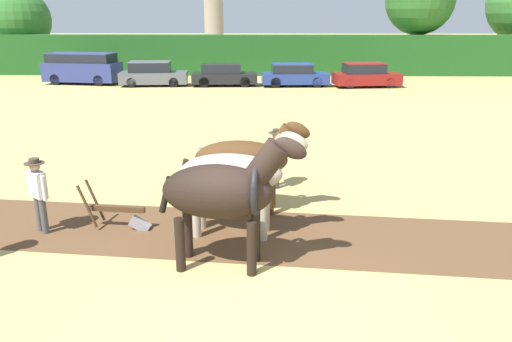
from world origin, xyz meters
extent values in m
plane|color=tan|center=(0.00, 0.00, 0.00)|extent=(240.00, 240.00, 0.00)
cube|color=brown|center=(-3.98, 2.83, 0.00)|extent=(22.96, 4.93, 0.01)
cube|color=#1E511E|center=(0.00, 32.10, 1.50)|extent=(79.72, 1.69, 3.01)
cylinder|color=brown|center=(-19.74, 34.20, 1.39)|extent=(0.44, 0.44, 2.78)
sphere|color=#2D6628|center=(-19.74, 34.20, 4.10)|extent=(4.81, 4.81, 4.81)
cylinder|color=brown|center=(11.98, 33.68, 2.06)|extent=(0.44, 0.44, 4.11)
sphere|color=#2D6628|center=(11.98, 33.68, 5.57)|extent=(5.29, 5.29, 5.29)
cylinder|color=gray|center=(-7.77, 69.83, 4.56)|extent=(2.84, 2.84, 9.13)
ellipsoid|color=black|center=(-0.72, 1.08, 1.47)|extent=(2.11, 1.23, 0.98)
cylinder|color=black|center=(-0.04, 1.30, 0.51)|extent=(0.18, 0.18, 1.03)
cylinder|color=black|center=(-0.09, 0.74, 0.51)|extent=(0.18, 0.18, 1.03)
cylinder|color=black|center=(-1.34, 1.43, 0.51)|extent=(0.18, 0.18, 1.03)
cylinder|color=black|center=(-1.40, 0.87, 0.51)|extent=(0.18, 0.18, 1.03)
cylinder|color=black|center=(0.14, 1.00, 2.00)|extent=(0.91, 0.55, 0.96)
ellipsoid|color=black|center=(0.57, 0.96, 2.31)|extent=(0.70, 0.33, 0.54)
cube|color=black|center=(0.33, 0.98, 2.21)|extent=(0.44, 0.12, 0.59)
cylinder|color=black|center=(-1.67, 1.18, 1.36)|extent=(0.31, 0.15, 0.71)
torus|color=black|center=(-0.01, 1.01, 1.55)|extent=(0.21, 0.99, 0.99)
ellipsoid|color=#B2A38E|center=(-0.58, 2.49, 1.37)|extent=(2.23, 1.06, 0.81)
cylinder|color=#B2A38E|center=(0.15, 2.65, 0.51)|extent=(0.18, 0.18, 1.01)
cylinder|color=#B2A38E|center=(0.10, 2.19, 0.51)|extent=(0.18, 0.18, 1.01)
cylinder|color=#B2A38E|center=(-1.25, 2.79, 0.51)|extent=(0.18, 0.18, 1.01)
cylinder|color=#B2A38E|center=(-1.30, 2.33, 0.51)|extent=(0.18, 0.18, 1.01)
cylinder|color=#B2A38E|center=(0.34, 2.40, 1.82)|extent=(0.76, 0.45, 0.82)
ellipsoid|color=#B2A38E|center=(0.71, 2.36, 2.09)|extent=(0.70, 0.33, 0.54)
cube|color=black|center=(0.50, 2.38, 1.99)|extent=(0.39, 0.12, 0.51)
cylinder|color=black|center=(-1.59, 2.59, 1.29)|extent=(0.31, 0.15, 0.71)
torus|color=black|center=(0.18, 2.41, 1.43)|extent=(0.19, 0.84, 0.83)
ellipsoid|color=#513319|center=(-0.43, 3.90, 1.27)|extent=(2.27, 1.12, 0.86)
cylinder|color=#513319|center=(0.30, 4.07, 0.44)|extent=(0.18, 0.18, 0.89)
cylinder|color=#513319|center=(0.25, 3.58, 0.44)|extent=(0.18, 0.18, 0.89)
cylinder|color=#513319|center=(-1.12, 4.21, 0.44)|extent=(0.18, 0.18, 0.89)
cylinder|color=#513319|center=(-1.17, 3.72, 0.44)|extent=(0.18, 0.18, 0.89)
cylinder|color=#513319|center=(0.49, 3.80, 1.73)|extent=(0.79, 0.48, 0.83)
ellipsoid|color=#513319|center=(0.87, 3.76, 1.99)|extent=(0.70, 0.33, 0.54)
cube|color=gray|center=(0.66, 3.79, 1.91)|extent=(0.39, 0.12, 0.51)
cylinder|color=gray|center=(-1.47, 4.00, 1.18)|extent=(0.31, 0.15, 0.71)
torus|color=black|center=(0.33, 3.82, 1.34)|extent=(0.20, 0.88, 0.88)
cube|color=#4C331E|center=(-3.10, 2.74, 0.45)|extent=(1.27, 0.23, 0.12)
cube|color=#939399|center=(-2.60, 2.69, 0.10)|extent=(0.50, 0.25, 0.39)
cylinder|color=#4C331E|center=(-3.65, 3.00, 0.55)|extent=(0.40, 0.10, 0.96)
cylinder|color=#4C331E|center=(-3.69, 2.60, 0.55)|extent=(0.40, 0.10, 0.96)
cylinder|color=#4C4C4C|center=(-4.74, 2.57, 0.40)|extent=(0.14, 0.14, 0.80)
cylinder|color=#4C4C4C|center=(-4.58, 2.43, 0.40)|extent=(0.14, 0.14, 0.80)
cube|color=silver|center=(-4.66, 2.50, 1.09)|extent=(0.49, 0.45, 0.57)
sphere|color=tan|center=(-4.66, 2.50, 1.49)|extent=(0.22, 0.22, 0.22)
cylinder|color=silver|center=(-4.87, 2.68, 1.07)|extent=(0.09, 0.09, 0.54)
cylinder|color=silver|center=(-4.44, 2.32, 1.07)|extent=(0.09, 0.09, 0.54)
cylinder|color=#42382D|center=(-4.66, 2.50, 1.55)|extent=(0.41, 0.41, 0.02)
cylinder|color=#42382D|center=(-4.66, 2.50, 1.60)|extent=(0.21, 0.21, 0.10)
cylinder|color=#38332D|center=(0.39, 5.64, 0.39)|extent=(0.14, 0.14, 0.78)
cylinder|color=#38332D|center=(0.44, 5.44, 0.39)|extent=(0.14, 0.14, 0.78)
cube|color=silver|center=(0.42, 5.54, 1.06)|extent=(0.30, 0.49, 0.56)
sphere|color=tan|center=(0.42, 5.54, 1.45)|extent=(0.21, 0.21, 0.21)
cylinder|color=silver|center=(0.35, 5.81, 1.04)|extent=(0.09, 0.09, 0.52)
cylinder|color=silver|center=(0.48, 5.27, 1.04)|extent=(0.09, 0.09, 0.52)
cylinder|color=#42382D|center=(0.42, 5.54, 1.51)|extent=(0.40, 0.40, 0.02)
cylinder|color=#42382D|center=(0.42, 5.54, 1.56)|extent=(0.20, 0.20, 0.10)
cube|color=navy|center=(-12.27, 26.47, 0.81)|extent=(5.22, 2.64, 1.24)
cube|color=black|center=(-12.27, 26.47, 1.71)|extent=(4.60, 2.36, 0.56)
cube|color=navy|center=(-12.27, 26.47, 2.02)|extent=(4.60, 2.36, 0.06)
cylinder|color=black|center=(-10.62, 27.08, 0.35)|extent=(0.73, 0.32, 0.71)
cylinder|color=black|center=(-10.87, 25.40, 0.35)|extent=(0.73, 0.32, 0.71)
cylinder|color=black|center=(-13.67, 27.54, 0.35)|extent=(0.73, 0.32, 0.71)
cylinder|color=black|center=(-13.93, 25.86, 0.35)|extent=(0.73, 0.32, 0.71)
cube|color=#565B66|center=(-7.26, 25.58, 0.54)|extent=(4.47, 2.09, 0.73)
cube|color=black|center=(-7.47, 25.56, 1.22)|extent=(2.73, 1.77, 0.62)
cube|color=#565B66|center=(-7.47, 25.56, 1.56)|extent=(2.73, 1.77, 0.06)
cylinder|color=black|center=(-5.98, 26.44, 0.31)|extent=(0.64, 0.27, 0.62)
cylinder|color=black|center=(-5.85, 24.94, 0.31)|extent=(0.64, 0.27, 0.62)
cylinder|color=black|center=(-8.66, 26.22, 0.31)|extent=(0.64, 0.27, 0.62)
cylinder|color=black|center=(-8.53, 24.72, 0.31)|extent=(0.64, 0.27, 0.62)
cube|color=black|center=(-2.62, 25.70, 0.51)|extent=(4.33, 1.98, 0.65)
cube|color=black|center=(-2.83, 25.69, 1.10)|extent=(2.63, 1.70, 0.52)
cube|color=black|center=(-2.83, 25.69, 1.39)|extent=(2.63, 1.70, 0.06)
cylinder|color=black|center=(-1.36, 26.53, 0.33)|extent=(0.68, 0.26, 0.67)
cylinder|color=black|center=(-1.26, 25.04, 0.33)|extent=(0.68, 0.26, 0.67)
cylinder|color=black|center=(-3.98, 26.36, 0.33)|extent=(0.68, 0.26, 0.67)
cylinder|color=black|center=(-3.88, 24.87, 0.33)|extent=(0.68, 0.26, 0.67)
cube|color=navy|center=(2.00, 25.65, 0.52)|extent=(4.42, 2.08, 0.67)
cube|color=black|center=(1.79, 25.63, 1.13)|extent=(2.69, 1.78, 0.54)
cube|color=navy|center=(1.79, 25.63, 1.43)|extent=(2.69, 1.78, 0.06)
cylinder|color=black|center=(3.28, 26.52, 0.33)|extent=(0.68, 0.27, 0.66)
cylinder|color=black|center=(3.39, 24.96, 0.33)|extent=(0.68, 0.27, 0.66)
cylinder|color=black|center=(0.61, 26.34, 0.33)|extent=(0.68, 0.27, 0.66)
cylinder|color=black|center=(0.72, 24.78, 0.33)|extent=(0.68, 0.27, 0.66)
cube|color=maroon|center=(6.61, 25.36, 0.53)|extent=(4.40, 2.31, 0.71)
cube|color=black|center=(6.40, 25.34, 1.18)|extent=(2.71, 1.92, 0.59)
cube|color=maroon|center=(6.40, 25.34, 1.51)|extent=(2.71, 1.92, 0.06)
cylinder|color=black|center=(7.80, 26.31, 0.32)|extent=(0.66, 0.30, 0.64)
cylinder|color=black|center=(8.00, 24.76, 0.32)|extent=(0.66, 0.30, 0.64)
cylinder|color=black|center=(5.21, 25.97, 0.32)|extent=(0.66, 0.30, 0.64)
cylinder|color=black|center=(5.42, 24.42, 0.32)|extent=(0.66, 0.30, 0.64)
camera|label=1|loc=(0.16, -7.31, 4.50)|focal=35.00mm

